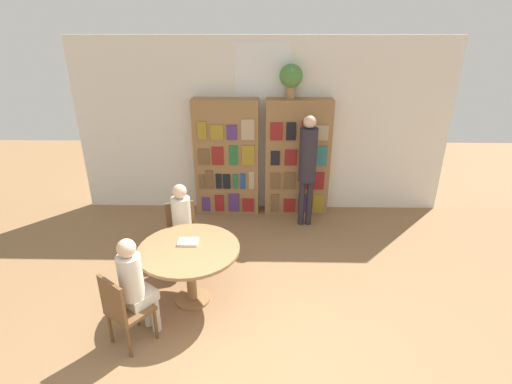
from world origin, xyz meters
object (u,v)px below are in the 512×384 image
flower_vase (291,77)px  seated_reader_right (135,283)px  bookshelf_left (227,158)px  chair_left_side (182,230)px  reading_table (189,257)px  librarian_standing (308,160)px  bookshelf_right (297,158)px  seated_reader_left (182,222)px  chair_near_camera (123,308)px

flower_vase → seated_reader_right: size_ratio=0.44×
bookshelf_left → chair_left_side: 1.79m
flower_vase → reading_table: bearing=-117.1°
bookshelf_left → reading_table: 2.57m
librarian_standing → reading_table: bearing=-127.9°
bookshelf_left → bookshelf_right: bearing=-0.0°
bookshelf_left → seated_reader_left: 1.89m
chair_near_camera → seated_reader_left: (0.35, 1.48, 0.22)m
chair_left_side → seated_reader_right: 1.54m
bookshelf_right → seated_reader_right: size_ratio=1.63×
chair_near_camera → seated_reader_right: size_ratio=0.71×
librarian_standing → seated_reader_left: bearing=-144.1°
bookshelf_left → reading_table: size_ratio=1.68×
reading_table → chair_near_camera: bearing=-127.2°
bookshelf_left → chair_near_camera: 3.42m
chair_left_side → reading_table: bearing=90.0°
bookshelf_right → chair_near_camera: bookshelf_right is taller
reading_table → chair_near_camera: size_ratio=1.37×
reading_table → chair_left_side: 0.95m
reading_table → chair_near_camera: 0.95m
flower_vase → seated_reader_right: bearing=-119.2°
chair_near_camera → librarian_standing: librarian_standing is taller
reading_table → chair_near_camera: chair_near_camera is taller
seated_reader_left → librarian_standing: librarian_standing is taller
bookshelf_left → librarian_standing: size_ratio=1.08×
chair_near_camera → seated_reader_right: (0.11, 0.14, 0.22)m
reading_table → librarian_standing: bearing=52.1°
chair_near_camera → chair_left_side: bearing=117.0°
bookshelf_left → chair_near_camera: (-0.80, -3.29, -0.52)m
bookshelf_left → chair_near_camera: size_ratio=2.31×
chair_left_side → chair_near_camera: bearing=63.0°
seated_reader_left → seated_reader_right: 1.36m
reading_table → librarian_standing: 2.63m
bookshelf_right → librarian_standing: bookshelf_right is taller
bookshelf_left → librarian_standing: (1.35, -0.50, 0.14)m
reading_table → chair_left_side: bearing=106.8°
bookshelf_right → chair_near_camera: bearing=-121.7°
chair_left_side → seated_reader_left: bearing=90.0°
chair_left_side → flower_vase: bearing=-150.7°
chair_near_camera → seated_reader_left: bearing=113.9°
seated_reader_right → chair_near_camera: bearing=-90.0°
flower_vase → chair_left_side: 2.95m
flower_vase → librarian_standing: 1.35m
bookshelf_left → bookshelf_right: size_ratio=1.00×
bookshelf_left → chair_left_side: (-0.51, -1.63, -0.52)m
bookshelf_right → seated_reader_left: bearing=-132.9°
bookshelf_right → reading_table: bookshelf_right is taller
chair_near_camera → seated_reader_left: size_ratio=0.71×
seated_reader_right → librarian_standing: librarian_standing is taller
chair_near_camera → chair_left_side: size_ratio=1.00×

